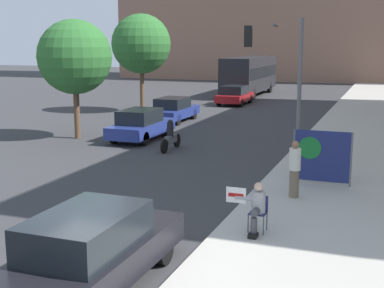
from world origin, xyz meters
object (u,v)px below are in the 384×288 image
seated_protester (256,206)px  street_tree_midblock (141,44)px  street_tree_near_curb (75,57)px  car_on_road_nearest (141,125)px  city_bus_on_road (250,73)px  motorcycle_on_road (171,137)px  car_on_road_midblock (173,110)px  parked_car_curbside (91,251)px  jogger_on_sidewalk (295,169)px  protest_banner (321,156)px  traffic_light_pole (280,64)px  car_on_road_distant (235,95)px

seated_protester → street_tree_midblock: bearing=113.9°
street_tree_near_curb → car_on_road_nearest: bearing=12.6°
city_bus_on_road → motorcycle_on_road: 24.85m
car_on_road_midblock → city_bus_on_road: city_bus_on_road is taller
motorcycle_on_road → street_tree_near_curb: bearing=168.6°
parked_car_curbside → motorcycle_on_road: parked_car_curbside is taller
jogger_on_sidewalk → street_tree_near_curb: bearing=-67.0°
car_on_road_nearest → city_bus_on_road: (-0.60, 22.88, 1.17)m
car_on_road_nearest → street_tree_near_curb: (-3.07, -0.69, 3.17)m
protest_banner → parked_car_curbside: protest_banner is taller
traffic_light_pole → car_on_road_midblock: traffic_light_pole is taller
car_on_road_nearest → city_bus_on_road: 22.92m
protest_banner → street_tree_near_curb: 13.53m
parked_car_curbside → car_on_road_midblock: bearing=108.4°
jogger_on_sidewalk → car_on_road_nearest: 11.40m
protest_banner → car_on_road_nearest: bearing=147.8°
jogger_on_sidewalk → street_tree_near_curb: street_tree_near_curb is taller
parked_car_curbside → street_tree_midblock: (-10.46, 23.91, 3.71)m
city_bus_on_road → motorcycle_on_road: bearing=-83.3°
street_tree_near_curb → street_tree_midblock: bearing=97.8°
seated_protester → parked_car_curbside: bearing=-129.2°
car_on_road_midblock → street_tree_midblock: size_ratio=0.66×
motorcycle_on_road → street_tree_midblock: size_ratio=0.32×
car_on_road_distant → street_tree_near_curb: (-3.20, -16.41, 3.19)m
jogger_on_sidewalk → traffic_light_pole: (-1.72, 6.01, 2.76)m
city_bus_on_road → street_tree_near_curb: 23.78m
seated_protester → jogger_on_sidewalk: jogger_on_sidewalk is taller
car_on_road_nearest → motorcycle_on_road: 2.89m
parked_car_curbside → seated_protester: bearing=59.1°
parked_car_curbside → street_tree_midblock: size_ratio=0.75×
street_tree_midblock → city_bus_on_road: bearing=74.0°
car_on_road_midblock → street_tree_midblock: bearing=137.6°
traffic_light_pole → car_on_road_nearest: 7.65m
traffic_light_pole → motorcycle_on_road: (-4.59, -0.28, -3.18)m
parked_car_curbside → car_on_road_nearest: bearing=112.5°
car_on_road_midblock → street_tree_midblock: 6.16m
car_on_road_midblock → city_bus_on_road: (0.26, 16.78, 1.20)m
protest_banner → city_bus_on_road: 30.26m
seated_protester → street_tree_near_curb: size_ratio=0.21×
protest_banner → car_on_road_midblock: protest_banner is taller
traffic_light_pole → car_on_road_midblock: bearing=135.5°
parked_car_curbside → street_tree_midblock: bearing=113.6°
jogger_on_sidewalk → city_bus_on_road: size_ratio=0.16×
city_bus_on_road → street_tree_midblock: size_ratio=1.58×
car_on_road_distant → city_bus_on_road: bearing=95.7°
motorcycle_on_road → street_tree_midblock: street_tree_midblock is taller
motorcycle_on_road → car_on_road_nearest: bearing=142.2°
car_on_road_distant → city_bus_on_road: 7.29m
car_on_road_distant → traffic_light_pole: bearing=-68.6°
jogger_on_sidewalk → traffic_light_pole: traffic_light_pole is taller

